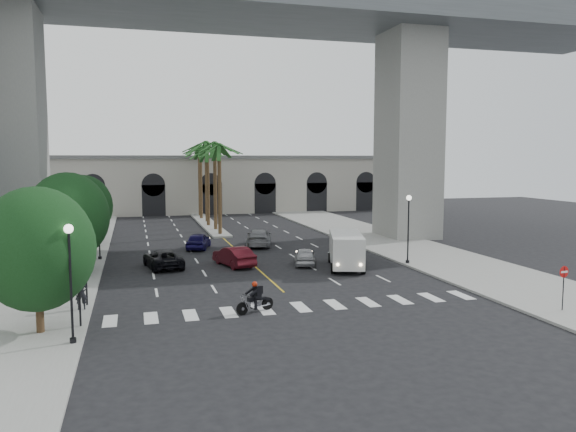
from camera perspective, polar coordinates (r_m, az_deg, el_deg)
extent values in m
plane|color=black|center=(32.60, 0.52, -8.57)|extent=(140.00, 140.00, 0.00)
cube|color=gray|center=(46.50, -23.06, -4.56)|extent=(8.00, 100.00, 0.15)
cube|color=gray|center=(51.79, 12.02, -3.18)|extent=(8.00, 100.00, 0.15)
cube|color=gray|center=(69.37, -8.13, -0.80)|extent=(2.00, 24.00, 0.20)
cube|color=#B0AC9E|center=(85.89, -9.62, 3.07)|extent=(70.00, 10.00, 8.00)
cube|color=slate|center=(85.79, -9.67, 5.91)|extent=(71.00, 10.50, 0.50)
cube|color=gray|center=(59.02, 12.13, 7.98)|extent=(5.00, 6.00, 20.80)
cube|color=gray|center=(53.31, -26.28, 7.73)|extent=(5.00, 6.00, 20.80)
cube|color=slate|center=(55.85, -0.80, 20.28)|extent=(75.00, 13.00, 2.50)
cylinder|color=#47331E|center=(59.09, -6.96, 2.58)|extent=(0.40, 0.40, 9.50)
cylinder|color=#47331E|center=(63.05, -7.41, 2.92)|extent=(0.40, 0.40, 9.80)
cylinder|color=#47331E|center=(66.98, -8.14, 2.87)|extent=(0.40, 0.40, 9.30)
cylinder|color=#47331E|center=(70.97, -8.28, 3.36)|extent=(0.40, 0.40, 10.10)
cylinder|color=#47331E|center=(74.92, -8.85, 3.29)|extent=(0.40, 0.40, 9.60)
cylinder|color=#47331E|center=(78.92, -8.97, 3.53)|extent=(0.40, 0.40, 9.90)
cylinder|color=#382616|center=(28.56, -23.91, -8.76)|extent=(0.36, 0.36, 2.34)
ellipsoid|color=black|center=(28.00, -24.16, -3.08)|extent=(5.20, 5.20, 5.72)
cylinder|color=#382616|center=(41.17, -21.27, -4.18)|extent=(0.36, 0.36, 2.45)
ellipsoid|color=black|center=(40.77, -21.43, -0.03)|extent=(5.44, 5.44, 5.98)
cylinder|color=#382616|center=(53.00, -19.97, -2.05)|extent=(0.36, 0.36, 2.27)
ellipsoid|color=black|center=(52.70, -20.08, 0.94)|extent=(5.04, 5.04, 5.54)
cylinder|color=black|center=(26.72, -20.99, -11.86)|extent=(0.28, 0.28, 0.36)
cylinder|color=black|center=(26.09, -21.19, -6.78)|extent=(0.11, 0.11, 5.00)
sphere|color=white|center=(25.67, -21.40, -1.22)|extent=(0.40, 0.40, 0.40)
cylinder|color=black|center=(47.11, -18.55, -4.13)|extent=(0.28, 0.28, 0.36)
cylinder|color=black|center=(46.76, -18.65, -1.21)|extent=(0.11, 0.11, 5.00)
sphere|color=white|center=(46.53, -18.75, 1.91)|extent=(0.40, 0.40, 0.40)
cylinder|color=black|center=(44.02, 12.05, -4.65)|extent=(0.28, 0.28, 0.36)
cylinder|color=black|center=(43.64, 12.12, -1.52)|extent=(0.11, 0.11, 5.00)
sphere|color=white|center=(43.39, 12.19, 1.82)|extent=(0.40, 0.40, 0.40)
cylinder|color=black|center=(28.70, -20.43, -7.36)|extent=(0.10, 0.10, 3.50)
cube|color=black|center=(28.40, -20.54, -4.41)|extent=(0.25, 0.18, 0.80)
cylinder|color=black|center=(32.59, -19.82, -5.77)|extent=(0.10, 0.10, 3.50)
cube|color=black|center=(32.33, -19.92, -3.16)|extent=(0.25, 0.18, 0.80)
cylinder|color=black|center=(29.67, -4.67, -9.37)|extent=(0.67, 0.38, 0.68)
cylinder|color=black|center=(30.60, -2.10, -8.88)|extent=(0.67, 0.38, 0.68)
cube|color=silver|center=(30.14, -3.27, -8.94)|extent=(0.55, 0.48, 0.30)
cube|color=black|center=(29.96, -3.55, -8.40)|extent=(0.68, 0.48, 0.23)
cube|color=black|center=(30.26, -2.75, -8.33)|extent=(0.58, 0.46, 0.14)
cylinder|color=black|center=(29.64, -4.27, -8.06)|extent=(0.28, 0.59, 0.03)
cube|color=black|center=(30.01, -3.16, -7.61)|extent=(0.45, 0.52, 0.59)
cube|color=black|center=(30.10, -2.87, -7.45)|extent=(0.28, 0.38, 0.43)
sphere|color=#AA210B|center=(29.83, -3.41, -6.92)|extent=(0.30, 0.30, 0.30)
imported|color=#ABABB0|center=(43.09, 1.72, -4.10)|extent=(2.54, 4.15, 1.32)
imported|color=#4E0F18|center=(42.69, -5.52, -4.09)|extent=(2.80, 4.84, 1.51)
imported|color=black|center=(42.83, -12.58, -4.26)|extent=(3.08, 5.25, 1.37)
imported|color=slate|center=(52.13, -2.97, -2.21)|extent=(3.51, 5.81, 1.58)
imported|color=#140F47|center=(51.05, -9.09, -2.50)|extent=(2.92, 4.66, 1.48)
cube|color=silver|center=(41.86, 5.93, -3.32)|extent=(3.92, 6.43, 2.24)
cube|color=black|center=(39.01, 6.23, -3.59)|extent=(2.06, 0.88, 0.95)
cylinder|color=black|center=(39.89, 4.60, -5.32)|extent=(0.53, 0.84, 0.78)
cylinder|color=black|center=(40.05, 7.65, -5.31)|extent=(0.53, 0.84, 0.78)
cylinder|color=black|center=(44.06, 4.33, -4.24)|extent=(0.53, 0.84, 0.78)
cylinder|color=black|center=(44.21, 7.09, -4.24)|extent=(0.53, 0.84, 0.78)
imported|color=black|center=(31.92, -20.26, -7.40)|extent=(0.64, 0.44, 1.70)
imported|color=black|center=(36.72, -24.14, -5.79)|extent=(1.06, 0.98, 1.76)
cylinder|color=black|center=(33.11, 26.17, -6.77)|extent=(0.06, 0.06, 2.46)
cylinder|color=red|center=(32.92, 26.24, -5.11)|extent=(0.61, 0.11, 0.62)
cube|color=silver|center=(32.92, 26.24, -5.11)|extent=(0.47, 0.08, 0.10)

